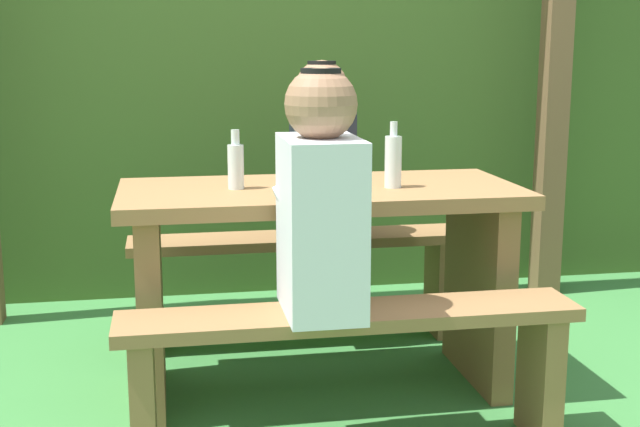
% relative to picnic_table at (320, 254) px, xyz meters
% --- Properties ---
extents(ground_plane, '(12.00, 12.00, 0.00)m').
position_rel_picnic_table_xyz_m(ground_plane, '(0.00, 0.00, -0.51)').
color(ground_plane, '#397C3B').
extents(hedge_backdrop, '(6.40, 0.92, 2.20)m').
position_rel_picnic_table_xyz_m(hedge_backdrop, '(0.00, 1.75, 0.59)').
color(hedge_backdrop, '#395722').
rests_on(hedge_backdrop, ground_plane).
extents(pergola_post_right, '(0.12, 0.12, 2.20)m').
position_rel_picnic_table_xyz_m(pergola_post_right, '(1.35, 1.02, 0.59)').
color(pergola_post_right, brown).
rests_on(pergola_post_right, ground_plane).
extents(picnic_table, '(1.40, 0.64, 0.75)m').
position_rel_picnic_table_xyz_m(picnic_table, '(0.00, 0.00, 0.00)').
color(picnic_table, olive).
rests_on(picnic_table, ground_plane).
extents(bench_near, '(1.40, 0.24, 0.46)m').
position_rel_picnic_table_xyz_m(bench_near, '(0.00, -0.52, -0.18)').
color(bench_near, olive).
rests_on(bench_near, ground_plane).
extents(bench_far, '(1.40, 0.24, 0.46)m').
position_rel_picnic_table_xyz_m(bench_far, '(0.00, 0.52, -0.18)').
color(bench_far, olive).
rests_on(bench_far, ground_plane).
extents(person_white_shirt, '(0.25, 0.35, 0.72)m').
position_rel_picnic_table_xyz_m(person_white_shirt, '(-0.09, -0.51, 0.28)').
color(person_white_shirt, silver).
rests_on(person_white_shirt, bench_near).
extents(person_black_coat, '(0.25, 0.35, 0.72)m').
position_rel_picnic_table_xyz_m(person_black_coat, '(0.10, 0.51, 0.28)').
color(person_black_coat, black).
rests_on(person_black_coat, bench_far).
extents(drinking_glass, '(0.07, 0.07, 0.08)m').
position_rel_picnic_table_xyz_m(drinking_glass, '(-0.06, -0.03, 0.28)').
color(drinking_glass, silver).
rests_on(drinking_glass, picnic_table).
extents(bottle_left, '(0.06, 0.06, 0.23)m').
position_rel_picnic_table_xyz_m(bottle_left, '(0.25, -0.06, 0.34)').
color(bottle_left, silver).
rests_on(bottle_left, picnic_table).
extents(bottle_right, '(0.06, 0.06, 0.21)m').
position_rel_picnic_table_xyz_m(bottle_right, '(-0.29, 0.01, 0.33)').
color(bottle_right, silver).
rests_on(bottle_right, picnic_table).
extents(cell_phone, '(0.13, 0.16, 0.01)m').
position_rel_picnic_table_xyz_m(cell_phone, '(-0.07, -0.13, 0.25)').
color(cell_phone, black).
rests_on(cell_phone, picnic_table).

